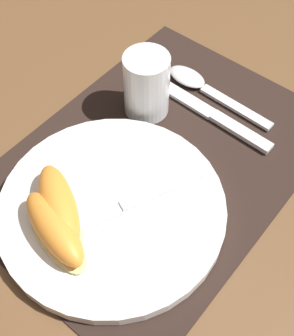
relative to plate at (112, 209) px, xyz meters
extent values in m
plane|color=brown|center=(0.09, 0.01, -0.01)|extent=(3.00, 3.00, 0.00)
cube|color=black|center=(0.09, 0.01, -0.01)|extent=(0.44, 0.32, 0.00)
cylinder|color=white|center=(0.00, 0.00, 0.00)|extent=(0.27, 0.27, 0.02)
cylinder|color=silver|center=(0.15, 0.07, 0.04)|extent=(0.06, 0.06, 0.09)
cylinder|color=#F9AD19|center=(0.15, 0.07, 0.01)|extent=(0.05, 0.05, 0.04)
cube|color=silver|center=(0.20, -0.05, 0.00)|extent=(0.02, 0.09, 0.01)
cube|color=silver|center=(0.20, 0.06, -0.01)|extent=(0.02, 0.14, 0.01)
cube|color=silver|center=(0.23, -0.02, -0.01)|extent=(0.02, 0.11, 0.01)
ellipsoid|color=silver|center=(0.23, 0.06, 0.00)|extent=(0.04, 0.06, 0.01)
cube|color=silver|center=(0.06, -0.03, 0.01)|extent=(0.11, 0.06, 0.00)
cube|color=silver|center=(-0.03, 0.00, 0.01)|extent=(0.07, 0.05, 0.00)
ellipsoid|color=#F4DB84|center=(-0.05, 0.04, 0.01)|extent=(0.10, 0.13, 0.01)
ellipsoid|color=orange|center=(-0.05, 0.04, 0.03)|extent=(0.10, 0.12, 0.04)
ellipsoid|color=#F4DB84|center=(-0.07, 0.02, 0.01)|extent=(0.07, 0.12, 0.01)
ellipsoid|color=orange|center=(-0.07, 0.02, 0.03)|extent=(0.06, 0.11, 0.04)
camera|label=1|loc=(-0.19, -0.21, 0.47)|focal=50.00mm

